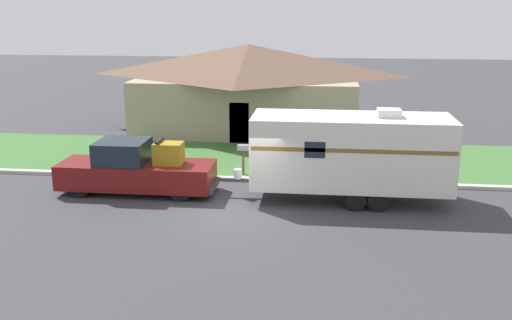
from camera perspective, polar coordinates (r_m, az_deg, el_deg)
ground_plane at (r=19.38m, az=-1.39°, el=-5.42°), size 120.00×120.00×0.00m
curb_strip at (r=22.87m, az=-0.10°, el=-1.97°), size 80.00×0.30×0.14m
lawn_strip at (r=26.38m, az=0.82°, el=0.25°), size 80.00×7.00×0.03m
house_across_street at (r=32.54m, az=-0.73°, el=7.50°), size 12.85×8.49×4.74m
pickup_truck at (r=21.79m, az=-11.92°, el=-0.96°), size 5.88×1.90×2.07m
travel_trailer at (r=20.47m, az=9.46°, el=0.85°), size 8.24×2.45×3.37m
mailbox at (r=23.49m, az=-1.28°, el=0.82°), size 0.48×0.20×1.29m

